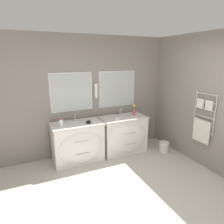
# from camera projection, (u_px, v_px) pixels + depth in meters

# --- Properties ---
(ground_plane) EXTENTS (16.00, 16.00, 0.00)m
(ground_plane) POSITION_uv_depth(u_px,v_px,m) (150.00, 213.00, 2.82)
(ground_plane) COLOR #BCB5A8
(wall_back) EXTENTS (5.06, 0.15, 2.60)m
(wall_back) POSITION_uv_depth(u_px,v_px,m) (94.00, 96.00, 4.46)
(wall_back) COLOR gray
(wall_back) RESTS_ON ground_plane
(wall_right) EXTENTS (0.13, 4.36, 2.60)m
(wall_right) POSITION_uv_depth(u_px,v_px,m) (196.00, 100.00, 4.06)
(wall_right) COLOR gray
(wall_right) RESTS_ON ground_plane
(vanity_left) EXTENTS (1.04, 0.63, 0.83)m
(vanity_left) POSITION_uv_depth(u_px,v_px,m) (78.00, 142.00, 4.15)
(vanity_left) COLOR white
(vanity_left) RESTS_ON ground_plane
(vanity_right) EXTENTS (1.04, 0.63, 0.83)m
(vanity_right) POSITION_uv_depth(u_px,v_px,m) (124.00, 134.00, 4.58)
(vanity_right) COLOR white
(vanity_right) RESTS_ON ground_plane
(faucet_left) EXTENTS (0.17, 0.10, 0.16)m
(faucet_left) POSITION_uv_depth(u_px,v_px,m) (75.00, 118.00, 4.18)
(faucet_left) COLOR silver
(faucet_left) RESTS_ON vanity_left
(faucet_right) EXTENTS (0.17, 0.10, 0.16)m
(faucet_right) POSITION_uv_depth(u_px,v_px,m) (120.00, 112.00, 4.61)
(faucet_right) COLOR silver
(faucet_right) RESTS_ON vanity_right
(toiletry_bottle) EXTENTS (0.08, 0.08, 0.17)m
(toiletry_bottle) POSITION_uv_depth(u_px,v_px,m) (61.00, 123.00, 3.84)
(toiletry_bottle) COLOR silver
(toiletry_bottle) RESTS_ON vanity_left
(amenity_bowl) EXTENTS (0.10, 0.10, 0.06)m
(amenity_bowl) POSITION_uv_depth(u_px,v_px,m) (88.00, 122.00, 4.06)
(amenity_bowl) COLOR black
(amenity_bowl) RESTS_ON vanity_left
(flower_vase) EXTENTS (0.07, 0.07, 0.26)m
(flower_vase) POSITION_uv_depth(u_px,v_px,m) (134.00, 110.00, 4.64)
(flower_vase) COLOR #CC4C51
(flower_vase) RESTS_ON vanity_right
(soap_dish) EXTENTS (0.11, 0.08, 0.04)m
(soap_dish) POSITION_uv_depth(u_px,v_px,m) (117.00, 119.00, 4.29)
(soap_dish) COLOR white
(soap_dish) RESTS_ON vanity_right
(waste_bin) EXTENTS (0.23, 0.23, 0.23)m
(waste_bin) POSITION_uv_depth(u_px,v_px,m) (164.00, 147.00, 4.66)
(waste_bin) COLOR silver
(waste_bin) RESTS_ON ground_plane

